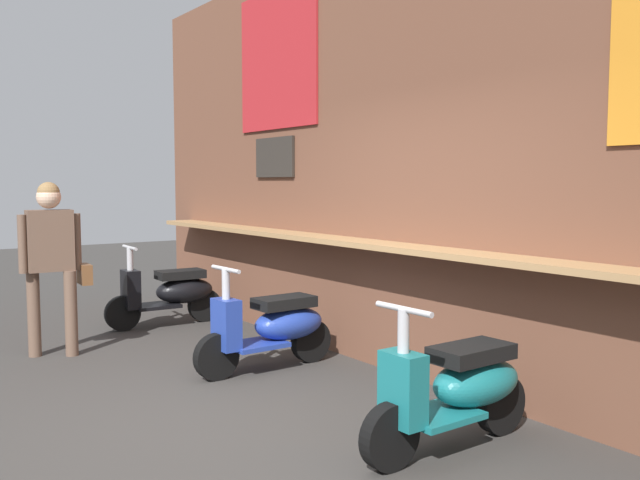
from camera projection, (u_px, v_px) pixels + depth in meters
The scene contains 6 objects.
ground_plane at pixel (227, 432), 4.66m from camera, with size 29.38×29.38×0.00m, color #383533.
market_stall_facade at pixel (443, 146), 5.65m from camera, with size 10.49×0.61×3.99m.
scooter_black at pixel (171, 293), 8.10m from camera, with size 0.47×1.40×0.97m.
scooter_blue at pixel (273, 327), 6.20m from camera, with size 0.46×1.40×0.97m.
scooter_teal at pixel (458, 388), 4.35m from camera, with size 0.46×1.40×0.97m.
shopper_with_handbag at pixel (52, 250), 6.61m from camera, with size 0.30×0.67×1.70m.
Camera 1 is at (4.07, -2.08, 1.69)m, focal length 38.45 mm.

